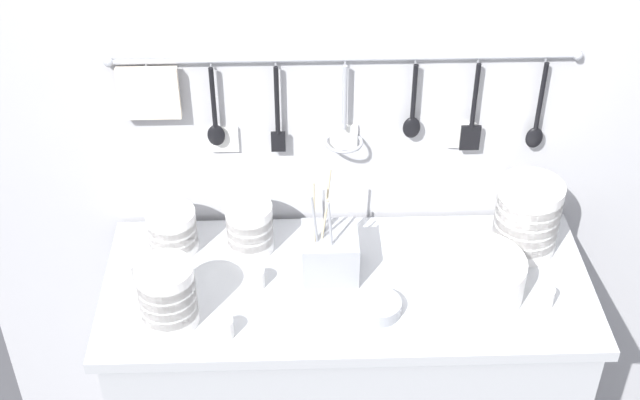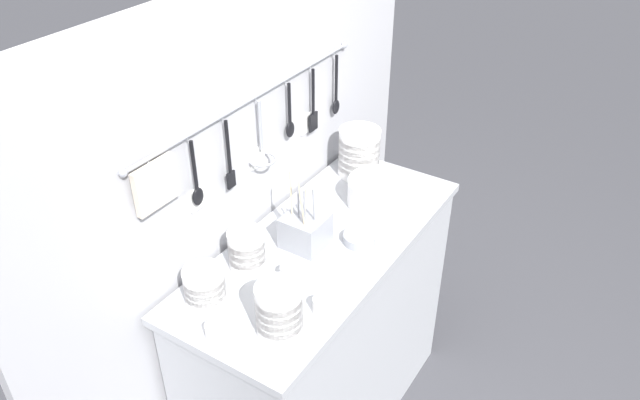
{
  "view_description": "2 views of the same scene",
  "coord_description": "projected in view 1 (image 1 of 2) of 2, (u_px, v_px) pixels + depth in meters",
  "views": [
    {
      "loc": [
        -0.12,
        -1.63,
        2.42
      ],
      "look_at": [
        -0.07,
        0.04,
        1.17
      ],
      "focal_mm": 50.0,
      "sensor_mm": 36.0,
      "label": 1
    },
    {
      "loc": [
        -1.44,
        -0.91,
        2.26
      ],
      "look_at": [
        0.04,
        0.04,
        1.08
      ],
      "focal_mm": 35.0,
      "sensor_mm": 36.0,
      "label": 2
    }
  ],
  "objects": [
    {
      "name": "cup_edge_far",
      "position": [
        224.0,
        328.0,
        2.03
      ],
      "size": [
        0.05,
        0.05,
        0.05
      ],
      "color": "white",
      "rests_on": "counter"
    },
    {
      "name": "bowl_stack_wide_centre",
      "position": [
        527.0,
        217.0,
        2.24
      ],
      "size": [
        0.16,
        0.16,
        0.2
      ],
      "color": "white",
      "rests_on": "counter"
    },
    {
      "name": "back_wall",
      "position": [
        341.0,
        222.0,
        2.45
      ],
      "size": [
        2.0,
        0.11,
        1.8
      ],
      "color": "#B2B2B7",
      "rests_on": "ground"
    },
    {
      "name": "cup_beside_plates",
      "position": [
        544.0,
        297.0,
        2.11
      ],
      "size": [
        0.05,
        0.05,
        0.05
      ],
      "color": "white",
      "rests_on": "counter"
    },
    {
      "name": "bowl_stack_nested_right",
      "position": [
        250.0,
        227.0,
        2.26
      ],
      "size": [
        0.12,
        0.12,
        0.14
      ],
      "color": "white",
      "rests_on": "counter"
    },
    {
      "name": "bowl_stack_short_front",
      "position": [
        172.0,
        230.0,
        2.26
      ],
      "size": [
        0.13,
        0.13,
        0.12
      ],
      "color": "white",
      "rests_on": "counter"
    },
    {
      "name": "cup_edge_near",
      "position": [
        255.0,
        279.0,
        2.16
      ],
      "size": [
        0.05,
        0.05,
        0.05
      ],
      "color": "white",
      "rests_on": "counter"
    },
    {
      "name": "bowl_stack_back_corner",
      "position": [
        167.0,
        294.0,
        2.04
      ],
      "size": [
        0.13,
        0.13,
        0.16
      ],
      "color": "white",
      "rests_on": "counter"
    },
    {
      "name": "cutlery_caddy",
      "position": [
        330.0,
        252.0,
        2.19
      ],
      "size": [
        0.14,
        0.14,
        0.27
      ],
      "color": "#93969E",
      "rests_on": "counter"
    },
    {
      "name": "plate_stack",
      "position": [
        477.0,
        277.0,
        2.13
      ],
      "size": [
        0.23,
        0.23,
        0.1
      ],
      "color": "white",
      "rests_on": "counter"
    },
    {
      "name": "steel_mixing_bowl",
      "position": [
        378.0,
        306.0,
        2.1
      ],
      "size": [
        0.11,
        0.11,
        0.03
      ],
      "color": "#93969E",
      "rests_on": "counter"
    },
    {
      "name": "cup_front_left",
      "position": [
        126.0,
        272.0,
        2.18
      ],
      "size": [
        0.05,
        0.05,
        0.05
      ],
      "color": "white",
      "rests_on": "counter"
    }
  ]
}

